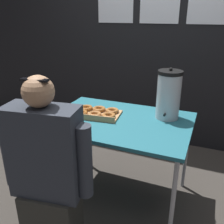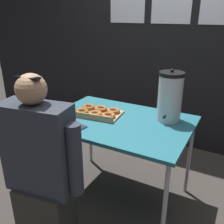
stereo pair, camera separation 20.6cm
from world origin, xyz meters
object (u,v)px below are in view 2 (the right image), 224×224
Objects in this scene: person_seated at (41,171)px; donut_box at (98,112)px; coffee_urn at (170,97)px; cell_phone at (77,129)px.

donut_box is at bearing -102.07° from person_seated.
donut_box is 0.98× the size of coffee_urn.
donut_box reaches higher than cell_phone.
coffee_urn is 2.66× the size of cell_phone.
person_seated is (-0.04, -0.68, -0.20)m from donut_box.
cell_phone is 0.13× the size of person_seated.
person_seated reaches higher than donut_box.
person_seated is at bearing -87.13° from cell_phone.
cell_phone is at bearing -93.65° from donut_box.
donut_box is 0.62m from coffee_urn.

